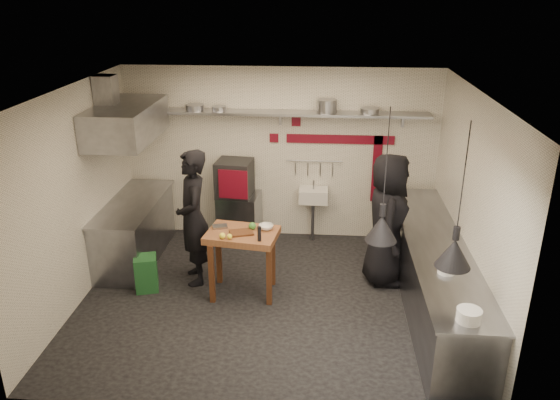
# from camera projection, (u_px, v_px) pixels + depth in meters

# --- Properties ---
(floor) EXTENTS (5.00, 5.00, 0.00)m
(floor) POSITION_uv_depth(u_px,v_px,m) (268.00, 299.00, 7.37)
(floor) COLOR black
(floor) RESTS_ON ground
(ceiling) EXTENTS (5.00, 5.00, 0.00)m
(ceiling) POSITION_uv_depth(u_px,v_px,m) (266.00, 92.00, 6.34)
(ceiling) COLOR silver
(ceiling) RESTS_ON floor
(wall_back) EXTENTS (5.00, 0.04, 2.80)m
(wall_back) POSITION_uv_depth(u_px,v_px,m) (280.00, 155.00, 8.80)
(wall_back) COLOR silver
(wall_back) RESTS_ON floor
(wall_front) EXTENTS (5.00, 0.04, 2.80)m
(wall_front) POSITION_uv_depth(u_px,v_px,m) (244.00, 290.00, 4.91)
(wall_front) COLOR silver
(wall_front) RESTS_ON floor
(wall_left) EXTENTS (0.04, 4.20, 2.80)m
(wall_left) POSITION_uv_depth(u_px,v_px,m) (75.00, 198.00, 7.03)
(wall_left) COLOR silver
(wall_left) RESTS_ON floor
(wall_right) EXTENTS (0.04, 4.20, 2.80)m
(wall_right) POSITION_uv_depth(u_px,v_px,m) (470.00, 209.00, 6.67)
(wall_right) COLOR silver
(wall_right) RESTS_ON floor
(red_band_horiz) EXTENTS (1.70, 0.02, 0.14)m
(red_band_horiz) POSITION_uv_depth(u_px,v_px,m) (340.00, 139.00, 8.61)
(red_band_horiz) COLOR maroon
(red_band_horiz) RESTS_ON wall_back
(red_band_vert) EXTENTS (0.14, 0.02, 1.10)m
(red_band_vert) POSITION_uv_depth(u_px,v_px,m) (377.00, 169.00, 8.74)
(red_band_vert) COLOR maroon
(red_band_vert) RESTS_ON wall_back
(red_tile_a) EXTENTS (0.14, 0.02, 0.14)m
(red_tile_a) POSITION_uv_depth(u_px,v_px,m) (296.00, 122.00, 8.56)
(red_tile_a) COLOR maroon
(red_tile_a) RESTS_ON wall_back
(red_tile_b) EXTENTS (0.14, 0.02, 0.14)m
(red_tile_b) POSITION_uv_depth(u_px,v_px,m) (274.00, 138.00, 8.68)
(red_tile_b) COLOR maroon
(red_tile_b) RESTS_ON wall_back
(back_shelf) EXTENTS (4.60, 0.34, 0.04)m
(back_shelf) POSITION_uv_depth(u_px,v_px,m) (279.00, 113.00, 8.37)
(back_shelf) COLOR gray
(back_shelf) RESTS_ON wall_back
(shelf_bracket_left) EXTENTS (0.04, 0.06, 0.24)m
(shelf_bracket_left) POSITION_uv_depth(u_px,v_px,m) (161.00, 115.00, 8.68)
(shelf_bracket_left) COLOR gray
(shelf_bracket_left) RESTS_ON wall_back
(shelf_bracket_mid) EXTENTS (0.04, 0.06, 0.24)m
(shelf_bracket_mid) POSITION_uv_depth(u_px,v_px,m) (280.00, 117.00, 8.54)
(shelf_bracket_mid) COLOR gray
(shelf_bracket_mid) RESTS_ON wall_back
(shelf_bracket_right) EXTENTS (0.04, 0.06, 0.24)m
(shelf_bracket_right) POSITION_uv_depth(u_px,v_px,m) (403.00, 119.00, 8.40)
(shelf_bracket_right) COLOR gray
(shelf_bracket_right) RESTS_ON wall_back
(pan_far_left) EXTENTS (0.32, 0.32, 0.09)m
(pan_far_left) POSITION_uv_depth(u_px,v_px,m) (195.00, 107.00, 8.44)
(pan_far_left) COLOR gray
(pan_far_left) RESTS_ON back_shelf
(pan_mid_left) EXTENTS (0.26, 0.26, 0.07)m
(pan_mid_left) POSITION_uv_depth(u_px,v_px,m) (219.00, 108.00, 8.41)
(pan_mid_left) COLOR gray
(pan_mid_left) RESTS_ON back_shelf
(stock_pot) EXTENTS (0.35, 0.35, 0.20)m
(stock_pot) POSITION_uv_depth(u_px,v_px,m) (327.00, 106.00, 8.27)
(stock_pot) COLOR gray
(stock_pot) RESTS_ON back_shelf
(pan_right) EXTENTS (0.36, 0.36, 0.08)m
(pan_right) POSITION_uv_depth(u_px,v_px,m) (370.00, 111.00, 8.24)
(pan_right) COLOR gray
(pan_right) RESTS_ON back_shelf
(oven_stand) EXTENTS (0.70, 0.64, 0.80)m
(oven_stand) POSITION_uv_depth(u_px,v_px,m) (240.00, 217.00, 8.94)
(oven_stand) COLOR gray
(oven_stand) RESTS_ON floor
(combi_oven) EXTENTS (0.59, 0.56, 0.58)m
(combi_oven) POSITION_uv_depth(u_px,v_px,m) (234.00, 178.00, 8.66)
(combi_oven) COLOR black
(combi_oven) RESTS_ON oven_stand
(oven_door) EXTENTS (0.46, 0.07, 0.46)m
(oven_door) POSITION_uv_depth(u_px,v_px,m) (233.00, 184.00, 8.40)
(oven_door) COLOR maroon
(oven_door) RESTS_ON combi_oven
(oven_glass) EXTENTS (0.32, 0.05, 0.34)m
(oven_glass) POSITION_uv_depth(u_px,v_px,m) (236.00, 184.00, 8.40)
(oven_glass) COLOR black
(oven_glass) RESTS_ON oven_door
(hand_sink) EXTENTS (0.46, 0.34, 0.22)m
(hand_sink) POSITION_uv_depth(u_px,v_px,m) (313.00, 195.00, 8.82)
(hand_sink) COLOR silver
(hand_sink) RESTS_ON wall_back
(sink_tap) EXTENTS (0.03, 0.03, 0.14)m
(sink_tap) POSITION_uv_depth(u_px,v_px,m) (314.00, 185.00, 8.76)
(sink_tap) COLOR gray
(sink_tap) RESTS_ON hand_sink
(sink_drain) EXTENTS (0.06, 0.06, 0.66)m
(sink_drain) POSITION_uv_depth(u_px,v_px,m) (313.00, 221.00, 8.95)
(sink_drain) COLOR gray
(sink_drain) RESTS_ON floor
(utensil_rail) EXTENTS (0.90, 0.02, 0.02)m
(utensil_rail) POSITION_uv_depth(u_px,v_px,m) (314.00, 161.00, 8.75)
(utensil_rail) COLOR gray
(utensil_rail) RESTS_ON wall_back
(counter_right) EXTENTS (0.70, 3.80, 0.90)m
(counter_right) POSITION_uv_depth(u_px,v_px,m) (433.00, 276.00, 7.05)
(counter_right) COLOR gray
(counter_right) RESTS_ON floor
(counter_right_top) EXTENTS (0.76, 3.90, 0.03)m
(counter_right_top) POSITION_uv_depth(u_px,v_px,m) (437.00, 244.00, 6.88)
(counter_right_top) COLOR gray
(counter_right_top) RESTS_ON counter_right
(plate_stack) EXTENTS (0.28, 0.28, 0.13)m
(plate_stack) POSITION_uv_depth(u_px,v_px,m) (469.00, 316.00, 5.25)
(plate_stack) COLOR silver
(plate_stack) RESTS_ON counter_right_top
(small_bowl_right) EXTENTS (0.22, 0.22, 0.05)m
(small_bowl_right) POSITION_uv_depth(u_px,v_px,m) (446.00, 271.00, 6.15)
(small_bowl_right) COLOR silver
(small_bowl_right) RESTS_ON counter_right_top
(counter_left) EXTENTS (0.70, 1.90, 0.90)m
(counter_left) POSITION_uv_depth(u_px,v_px,m) (135.00, 231.00, 8.33)
(counter_left) COLOR gray
(counter_left) RESTS_ON floor
(counter_left_top) EXTENTS (0.76, 2.00, 0.03)m
(counter_left_top) POSITION_uv_depth(u_px,v_px,m) (132.00, 203.00, 8.16)
(counter_left_top) COLOR gray
(counter_left_top) RESTS_ON counter_left
(extractor_hood) EXTENTS (0.78, 1.60, 0.50)m
(extractor_hood) POSITION_uv_depth(u_px,v_px,m) (127.00, 122.00, 7.70)
(extractor_hood) COLOR gray
(extractor_hood) RESTS_ON ceiling
(hood_duct) EXTENTS (0.28, 0.28, 0.50)m
(hood_duct) POSITION_uv_depth(u_px,v_px,m) (106.00, 93.00, 7.57)
(hood_duct) COLOR gray
(hood_duct) RESTS_ON ceiling
(green_bin) EXTENTS (0.37, 0.37, 0.50)m
(green_bin) POSITION_uv_depth(u_px,v_px,m) (146.00, 273.00, 7.52)
(green_bin) COLOR #1C5125
(green_bin) RESTS_ON floor
(prep_table) EXTENTS (1.00, 0.76, 0.92)m
(prep_table) POSITION_uv_depth(u_px,v_px,m) (243.00, 263.00, 7.36)
(prep_table) COLOR brown
(prep_table) RESTS_ON floor
(cutting_board) EXTENTS (0.35, 0.29, 0.02)m
(cutting_board) POSITION_uv_depth(u_px,v_px,m) (241.00, 233.00, 7.14)
(cutting_board) COLOR #4D2815
(cutting_board) RESTS_ON prep_table
(pepper_mill) EXTENTS (0.06, 0.06, 0.20)m
(pepper_mill) POSITION_uv_depth(u_px,v_px,m) (259.00, 234.00, 6.90)
(pepper_mill) COLOR black
(pepper_mill) RESTS_ON prep_table
(lemon_a) EXTENTS (0.11, 0.11, 0.08)m
(lemon_a) POSITION_uv_depth(u_px,v_px,m) (222.00, 236.00, 6.99)
(lemon_a) COLOR yellow
(lemon_a) RESTS_ON prep_table
(lemon_b) EXTENTS (0.09, 0.09, 0.07)m
(lemon_b) POSITION_uv_depth(u_px,v_px,m) (230.00, 237.00, 6.97)
(lemon_b) COLOR yellow
(lemon_b) RESTS_ON prep_table
(veg_ball) EXTENTS (0.13, 0.13, 0.10)m
(veg_ball) POSITION_uv_depth(u_px,v_px,m) (252.00, 226.00, 7.25)
(veg_ball) COLOR #3B7C2E
(veg_ball) RESTS_ON prep_table
(steel_tray) EXTENTS (0.22, 0.18, 0.03)m
(steel_tray) POSITION_uv_depth(u_px,v_px,m) (220.00, 227.00, 7.32)
(steel_tray) COLOR gray
(steel_tray) RESTS_ON prep_table
(bowl) EXTENTS (0.23, 0.23, 0.06)m
(bowl) POSITION_uv_depth(u_px,v_px,m) (266.00, 227.00, 7.26)
(bowl) COLOR silver
(bowl) RESTS_ON prep_table
(heat_lamp_near) EXTENTS (0.43, 0.43, 1.52)m
(heat_lamp_near) POSITION_uv_depth(u_px,v_px,m) (385.00, 177.00, 5.85)
(heat_lamp_near) COLOR black
(heat_lamp_near) RESTS_ON ceiling
(heat_lamp_far) EXTENTS (0.40, 0.40, 1.52)m
(heat_lamp_far) POSITION_uv_depth(u_px,v_px,m) (461.00, 197.00, 5.28)
(heat_lamp_far) COLOR black
(heat_lamp_far) RESTS_ON ceiling
(chef_left) EXTENTS (0.66, 0.81, 1.93)m
(chef_left) POSITION_uv_depth(u_px,v_px,m) (193.00, 218.00, 7.51)
(chef_left) COLOR black
(chef_left) RESTS_ON floor
(chef_right) EXTENTS (0.65, 0.95, 1.89)m
(chef_right) POSITION_uv_depth(u_px,v_px,m) (387.00, 220.00, 7.51)
(chef_right) COLOR black
(chef_right) RESTS_ON floor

